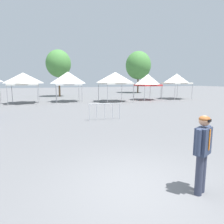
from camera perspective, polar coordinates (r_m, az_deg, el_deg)
name	(u,v)px	position (r m, az deg, el deg)	size (l,w,h in m)	color
ground_plane	(138,187)	(5.17, 7.23, -20.30)	(140.00, 140.00, 0.00)	slate
canopy_tent_behind_left	(23,79)	(24.14, -23.82, 8.57)	(3.20, 3.20, 3.35)	#9E9EA3
canopy_tent_right_of_center	(68,78)	(24.51, -12.34, 9.26)	(3.17, 3.17, 3.52)	#9E9EA3
canopy_tent_far_right	(115,78)	(24.00, 0.94, 9.56)	(3.39, 3.39, 3.48)	#9E9EA3
canopy_tent_left_of_center	(148,80)	(26.57, 10.13, 8.89)	(2.89, 2.89, 3.31)	#9E9EA3
canopy_tent_center	(177,79)	(28.98, 17.86, 8.91)	(3.13, 3.13, 3.40)	#9E9EA3
person_foreground	(202,149)	(4.88, 24.21, -9.57)	(0.60, 0.40, 1.78)	#33384C
tree_behind_tents_center	(58,64)	(32.89, -14.91, 13.09)	(3.80, 3.80, 7.17)	brown
tree_behind_tents_right	(138,65)	(41.70, 7.45, 12.95)	(5.04, 5.04, 8.26)	brown
crowd_barrier_mid_lot	(105,108)	(12.87, -2.06, 1.06)	(2.10, 0.23, 1.08)	#B7BABF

